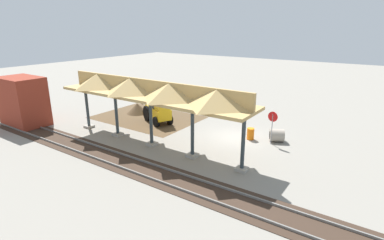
{
  "coord_description": "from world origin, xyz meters",
  "views": [
    {
      "loc": [
        -9.73,
        20.3,
        8.41
      ],
      "look_at": [
        2.6,
        2.31,
        1.6
      ],
      "focal_mm": 28.0,
      "sensor_mm": 36.0,
      "label": 1
    }
  ],
  "objects_px": {
    "stop_sign": "(272,121)",
    "traffic_barrel": "(250,134)",
    "concrete_pipe": "(277,135)",
    "backhoe": "(157,109)",
    "brick_utility_building": "(23,101)"
  },
  "relations": [
    {
      "from": "stop_sign",
      "to": "brick_utility_building",
      "type": "height_order",
      "value": "brick_utility_building"
    },
    {
      "from": "stop_sign",
      "to": "traffic_barrel",
      "type": "relative_size",
      "value": 2.78
    },
    {
      "from": "backhoe",
      "to": "concrete_pipe",
      "type": "xyz_separation_m",
      "value": [
        -10.76,
        -1.37,
        -0.78
      ]
    },
    {
      "from": "brick_utility_building",
      "to": "concrete_pipe",
      "type": "bearing_deg",
      "value": -156.54
    },
    {
      "from": "stop_sign",
      "to": "traffic_barrel",
      "type": "height_order",
      "value": "stop_sign"
    },
    {
      "from": "backhoe",
      "to": "brick_utility_building",
      "type": "relative_size",
      "value": 1.22
    },
    {
      "from": "backhoe",
      "to": "brick_utility_building",
      "type": "xyz_separation_m",
      "value": [
        9.15,
        7.27,
        0.88
      ]
    },
    {
      "from": "stop_sign",
      "to": "traffic_barrel",
      "type": "distance_m",
      "value": 2.14
    },
    {
      "from": "backhoe",
      "to": "concrete_pipe",
      "type": "distance_m",
      "value": 10.88
    },
    {
      "from": "traffic_barrel",
      "to": "brick_utility_building",
      "type": "bearing_deg",
      "value": 23.67
    },
    {
      "from": "backhoe",
      "to": "concrete_pipe",
      "type": "bearing_deg",
      "value": -172.72
    },
    {
      "from": "concrete_pipe",
      "to": "brick_utility_building",
      "type": "xyz_separation_m",
      "value": [
        19.92,
        8.64,
        1.65
      ]
    },
    {
      "from": "concrete_pipe",
      "to": "traffic_barrel",
      "type": "distance_m",
      "value": 1.98
    },
    {
      "from": "brick_utility_building",
      "to": "traffic_barrel",
      "type": "bearing_deg",
      "value": -156.33
    },
    {
      "from": "concrete_pipe",
      "to": "traffic_barrel",
      "type": "height_order",
      "value": "concrete_pipe"
    }
  ]
}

